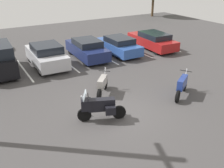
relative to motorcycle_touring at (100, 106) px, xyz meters
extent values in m
cube|color=#423F3F|center=(0.97, 0.12, -0.72)|extent=(44.00, 44.00, 0.10)
cylinder|color=black|center=(-0.63, 0.26, -0.36)|extent=(0.61, 0.34, 0.62)
cylinder|color=black|center=(0.80, -0.33, -0.36)|extent=(0.61, 0.34, 0.62)
cube|color=black|center=(0.08, -0.03, 0.09)|extent=(1.20, 0.76, 0.54)
cylinder|color=#B2B2B7|center=(-0.52, 0.21, 0.04)|extent=(0.48, 0.25, 1.09)
cylinder|color=black|center=(-0.45, 0.18, 0.54)|extent=(0.27, 0.59, 0.04)
cube|color=black|center=(-0.54, 0.22, 0.14)|extent=(0.57, 0.56, 0.49)
cube|color=#B2C1CC|center=(-0.58, 0.24, 0.58)|extent=(0.32, 0.47, 0.39)
cube|color=black|center=(0.29, -0.46, -0.06)|extent=(0.50, 0.39, 0.36)
cube|color=black|center=(0.52, 0.12, -0.06)|extent=(0.50, 0.39, 0.36)
cylinder|color=black|center=(5.45, 0.30, -0.36)|extent=(0.60, 0.44, 0.63)
cylinder|color=black|center=(4.13, -0.52, -0.36)|extent=(0.60, 0.44, 0.63)
cube|color=navy|center=(4.79, -0.11, 0.10)|extent=(1.14, 0.86, 0.54)
cylinder|color=#B2B2B7|center=(5.34, 0.24, 0.05)|extent=(0.46, 0.33, 1.10)
cylinder|color=black|center=(5.28, 0.20, 0.55)|extent=(0.36, 0.54, 0.04)
cylinder|color=black|center=(1.78, 2.69, -0.35)|extent=(0.51, 0.55, 0.63)
cylinder|color=black|center=(0.81, 1.60, -0.35)|extent=(0.51, 0.55, 0.63)
cube|color=gray|center=(1.30, 2.14, 0.06)|extent=(0.95, 1.01, 0.47)
cylinder|color=#B2B2B7|center=(1.70, 2.60, 0.05)|extent=(0.38, 0.42, 1.10)
cylinder|color=black|center=(1.65, 2.54, 0.48)|extent=(0.49, 0.44, 0.04)
cube|color=silver|center=(-1.46, 7.90, -0.67)|extent=(0.12, 4.60, 0.01)
cube|color=silver|center=(1.51, 7.90, -0.67)|extent=(0.12, 4.60, 0.01)
cube|color=silver|center=(4.49, 7.90, -0.67)|extent=(0.12, 4.60, 0.01)
cube|color=silver|center=(7.46, 7.90, -0.67)|extent=(0.12, 4.60, 0.01)
cube|color=silver|center=(10.43, 7.90, -0.67)|extent=(0.12, 4.60, 0.01)
cylinder|color=black|center=(-2.08, 9.61, -0.36)|extent=(0.24, 0.62, 0.61)
cylinder|color=black|center=(-2.19, 6.75, -0.36)|extent=(0.24, 0.62, 0.61)
cube|color=#B7B7BC|center=(0.13, 7.99, -0.03)|extent=(2.05, 4.46, 0.83)
cube|color=black|center=(0.13, 7.79, 0.64)|extent=(1.83, 2.19, 0.50)
cylinder|color=black|center=(-0.66, 9.51, -0.32)|extent=(0.24, 0.71, 0.70)
cylinder|color=black|center=(1.00, 9.47, -0.32)|extent=(0.24, 0.71, 0.70)
cylinder|color=black|center=(-0.74, 6.52, -0.32)|extent=(0.24, 0.71, 0.70)
cylinder|color=black|center=(0.92, 6.47, -0.32)|extent=(0.24, 0.71, 0.70)
cube|color=navy|center=(3.24, 8.13, -0.07)|extent=(1.99, 4.54, 0.77)
cube|color=black|center=(3.24, 8.03, 0.54)|extent=(1.75, 2.25, 0.44)
cylinder|color=black|center=(2.53, 9.68, -0.34)|extent=(0.25, 0.67, 0.66)
cylinder|color=black|center=(4.08, 9.62, -0.34)|extent=(0.25, 0.67, 0.66)
cylinder|color=black|center=(2.40, 6.64, -0.34)|extent=(0.25, 0.67, 0.66)
cylinder|color=black|center=(3.95, 6.58, -0.34)|extent=(0.25, 0.67, 0.66)
cube|color=#2D519E|center=(5.84, 7.87, -0.11)|extent=(1.80, 4.30, 0.70)
cube|color=black|center=(5.84, 7.74, 0.46)|extent=(1.65, 2.19, 0.43)
cylinder|color=black|center=(5.07, 9.33, -0.35)|extent=(0.22, 0.64, 0.64)
cylinder|color=black|center=(6.60, 9.33, -0.35)|extent=(0.22, 0.64, 0.64)
cylinder|color=black|center=(5.08, 6.41, -0.35)|extent=(0.22, 0.64, 0.64)
cylinder|color=black|center=(6.61, 6.41, -0.35)|extent=(0.22, 0.64, 0.64)
cube|color=maroon|center=(9.09, 7.78, -0.10)|extent=(2.01, 4.94, 0.72)
cube|color=black|center=(9.08, 7.47, 0.47)|extent=(1.77, 2.54, 0.42)
cylinder|color=black|center=(8.37, 9.47, -0.35)|extent=(0.24, 0.64, 0.63)
cylinder|color=black|center=(9.94, 9.41, -0.35)|extent=(0.24, 0.64, 0.63)
cylinder|color=black|center=(8.24, 6.16, -0.35)|extent=(0.24, 0.64, 0.63)
cylinder|color=black|center=(9.80, 6.10, -0.35)|extent=(0.24, 0.64, 0.63)
cylinder|color=#4C3823|center=(18.98, 20.09, 0.45)|extent=(0.32, 0.32, 2.23)
camera|label=1|loc=(-4.50, -8.72, 5.51)|focal=41.18mm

